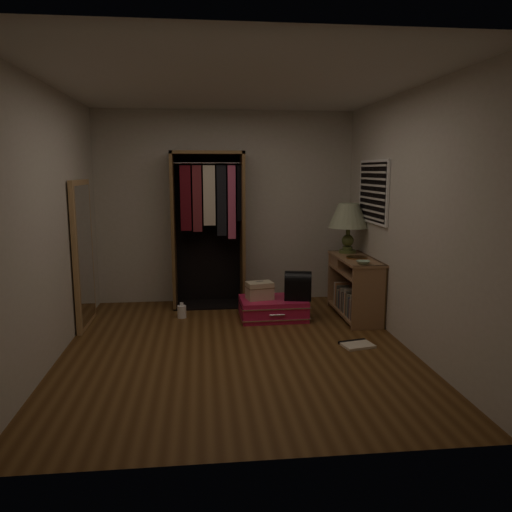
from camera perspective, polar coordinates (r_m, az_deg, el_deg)
name	(u,v)px	position (r m, az deg, el deg)	size (l,w,h in m)	color
ground	(237,349)	(5.19, -2.18, -10.59)	(4.00, 4.00, 0.00)	#583719
room_walls	(243,202)	(4.93, -1.45, 6.21)	(3.52, 4.02, 2.60)	beige
console_bookshelf	(354,285)	(6.34, 11.14, -3.23)	(0.42, 1.12, 0.75)	#936947
open_wardrobe	(210,215)	(6.65, -5.33, 4.70)	(0.96, 0.50, 2.05)	brown
floor_mirror	(83,254)	(6.09, -19.14, 0.19)	(0.06, 0.80, 1.70)	tan
pink_suitcase	(273,308)	(6.19, 1.95, -6.00)	(0.83, 0.62, 0.25)	#D0194C
train_case	(260,290)	(6.10, 0.42, -3.95)	(0.35, 0.28, 0.23)	#C5B897
black_bag	(298,285)	(6.09, 4.82, -3.31)	(0.36, 0.27, 0.35)	black
table_lamp	(348,217)	(6.52, 10.52, 4.44)	(0.66, 0.66, 0.64)	#48562A
brass_tray	(357,257)	(6.20, 11.45, -0.16)	(0.30, 0.30, 0.01)	#9E6E3C
ceramic_bowl	(363,262)	(5.82, 12.15, -0.71)	(0.16, 0.16, 0.04)	#A3C4A6
white_jug	(182,311)	(6.28, -8.47, -6.28)	(0.14, 0.14, 0.19)	white
floor_book	(356,344)	(5.39, 11.38, -9.86)	(0.36, 0.31, 0.03)	#EDE0C7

